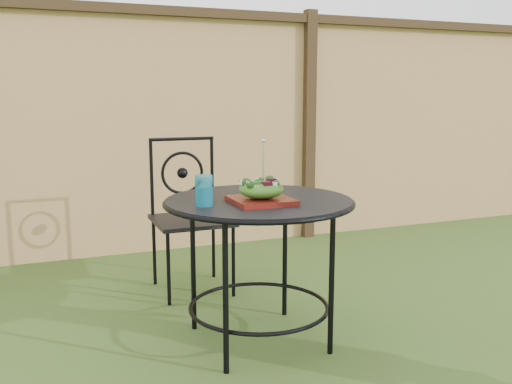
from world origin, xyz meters
TOP-DOWN VIEW (x-y plane):
  - ground at (0.00, 0.00)m, footprint 60.00×60.00m
  - fence at (-0.00, 2.19)m, footprint 8.00×0.12m
  - patio_table at (0.11, 0.33)m, footprint 0.92×0.92m
  - patio_chair at (0.00, 1.24)m, footprint 0.46×0.46m
  - salad_plate at (0.08, 0.24)m, footprint 0.27×0.27m
  - salad at (0.08, 0.24)m, footprint 0.21×0.21m
  - fork at (0.09, 0.24)m, footprint 0.01×0.01m
  - drinking_glass at (-0.19, 0.27)m, footprint 0.08×0.08m

SIDE VIEW (x-z plane):
  - ground at x=0.00m, z-range 0.00..0.00m
  - patio_chair at x=0.00m, z-range 0.03..0.98m
  - patio_table at x=0.11m, z-range 0.22..0.95m
  - salad_plate at x=0.08m, z-range 0.72..0.75m
  - salad at x=0.08m, z-range 0.75..0.83m
  - drinking_glass at x=-0.19m, z-range 0.72..0.86m
  - fork at x=0.09m, z-range 0.83..1.01m
  - fence at x=0.00m, z-range 0.00..1.90m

